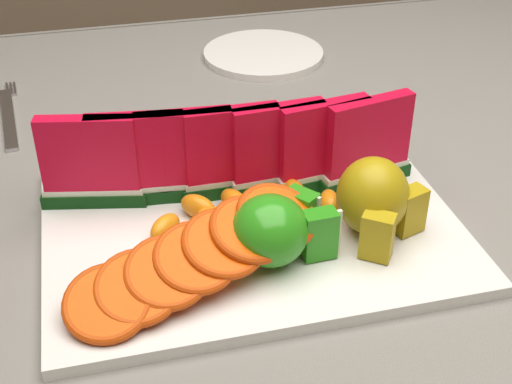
{
  "coord_description": "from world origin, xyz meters",
  "views": [
    {
      "loc": [
        -0.17,
        -0.65,
        1.18
      ],
      "look_at": [
        -0.03,
        -0.1,
        0.81
      ],
      "focal_mm": 50.0,
      "sensor_mm": 36.0,
      "label": 1
    }
  ],
  "objects_px": {
    "platter": "(251,226)",
    "side_plate": "(263,54)",
    "apple_cluster": "(277,229)",
    "fork": "(9,115)",
    "pear_cluster": "(375,199)"
  },
  "relations": [
    {
      "from": "platter",
      "to": "apple_cluster",
      "type": "height_order",
      "value": "apple_cluster"
    },
    {
      "from": "apple_cluster",
      "to": "fork",
      "type": "distance_m",
      "value": 0.45
    },
    {
      "from": "platter",
      "to": "fork",
      "type": "height_order",
      "value": "platter"
    },
    {
      "from": "apple_cluster",
      "to": "side_plate",
      "type": "xyz_separation_m",
      "value": [
        0.11,
        0.48,
        -0.04
      ]
    },
    {
      "from": "apple_cluster",
      "to": "side_plate",
      "type": "distance_m",
      "value": 0.5
    },
    {
      "from": "side_plate",
      "to": "fork",
      "type": "height_order",
      "value": "side_plate"
    },
    {
      "from": "side_plate",
      "to": "fork",
      "type": "distance_m",
      "value": 0.38
    },
    {
      "from": "apple_cluster",
      "to": "fork",
      "type": "relative_size",
      "value": 0.57
    },
    {
      "from": "pear_cluster",
      "to": "fork",
      "type": "relative_size",
      "value": 0.5
    },
    {
      "from": "platter",
      "to": "fork",
      "type": "bearing_deg",
      "value": 127.75
    },
    {
      "from": "platter",
      "to": "apple_cluster",
      "type": "bearing_deg",
      "value": -81.36
    },
    {
      "from": "platter",
      "to": "side_plate",
      "type": "bearing_deg",
      "value": 73.87
    },
    {
      "from": "pear_cluster",
      "to": "side_plate",
      "type": "distance_m",
      "value": 0.47
    },
    {
      "from": "pear_cluster",
      "to": "side_plate",
      "type": "bearing_deg",
      "value": 88.34
    },
    {
      "from": "pear_cluster",
      "to": "fork",
      "type": "height_order",
      "value": "pear_cluster"
    }
  ]
}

